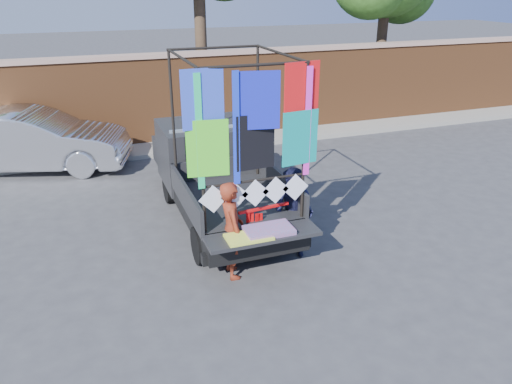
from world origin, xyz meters
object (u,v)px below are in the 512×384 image
object	(u,v)px
pickup_truck	(212,170)
sedan	(33,140)
woman	(232,230)
man	(294,213)

from	to	relation	value
pickup_truck	sedan	xyz separation A→B (m)	(-3.61, 3.80, -0.08)
woman	sedan	bearing A→B (deg)	27.50
sedan	man	xyz separation A→B (m)	(4.42, -6.19, 0.03)
man	pickup_truck	bearing A→B (deg)	164.69
pickup_truck	woman	world-z (taller)	pickup_truck
woman	man	distance (m)	1.24
pickup_truck	man	size ratio (longest dim) A/B	3.38
sedan	woman	xyz separation A→B (m)	(3.21, -6.47, 0.05)
pickup_truck	man	bearing A→B (deg)	-71.41
sedan	pickup_truck	bearing A→B (deg)	-119.64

